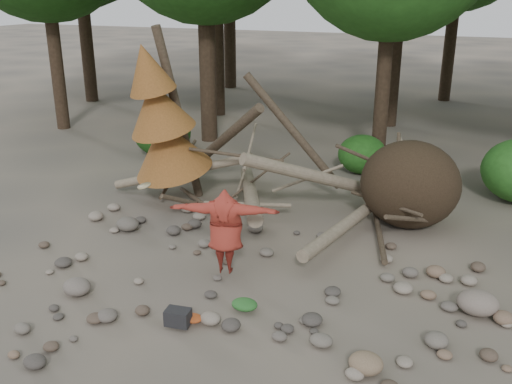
% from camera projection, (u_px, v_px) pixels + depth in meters
% --- Properties ---
extents(ground, '(120.00, 120.00, 0.00)m').
position_uv_depth(ground, '(221.00, 292.00, 10.15)').
color(ground, '#514C44').
rests_on(ground, ground).
extents(deadfall_pile, '(8.55, 5.24, 3.30)m').
position_uv_depth(deadfall_pile, '(383.00, 184.00, 12.80)').
color(deadfall_pile, '#332619').
rests_on(deadfall_pile, ground).
extents(dead_conifer, '(2.06, 2.16, 4.35)m').
position_uv_depth(dead_conifer, '(162.00, 122.00, 13.48)').
color(dead_conifer, '#4C3F30').
rests_on(dead_conifer, ground).
extents(bush_left, '(1.80, 1.80, 1.44)m').
position_uv_depth(bush_left, '(162.00, 133.00, 18.13)').
color(bush_left, '#1B4B14').
rests_on(bush_left, ground).
extents(bush_mid, '(1.40, 1.40, 1.12)m').
position_uv_depth(bush_mid, '(362.00, 154.00, 16.47)').
color(bush_mid, '#245F1B').
rests_on(bush_mid, ground).
extents(frisbee_thrower, '(2.74, 1.01, 1.64)m').
position_uv_depth(frisbee_thrower, '(225.00, 231.00, 10.46)').
color(frisbee_thrower, maroon).
rests_on(frisbee_thrower, ground).
extents(backpack, '(0.42, 0.31, 0.26)m').
position_uv_depth(backpack, '(178.00, 320.00, 9.05)').
color(backpack, black).
rests_on(backpack, ground).
extents(cloth_green, '(0.44, 0.37, 0.17)m').
position_uv_depth(cloth_green, '(245.00, 307.00, 9.51)').
color(cloth_green, '#276026').
rests_on(cloth_green, ground).
extents(cloth_orange, '(0.32, 0.26, 0.12)m').
position_uv_depth(cloth_orange, '(193.00, 321.00, 9.17)').
color(cloth_orange, '#A1431B').
rests_on(cloth_orange, ground).
extents(boulder_front_left, '(0.50, 0.45, 0.30)m').
position_uv_depth(boulder_front_left, '(77.00, 287.00, 10.02)').
color(boulder_front_left, slate).
rests_on(boulder_front_left, ground).
extents(boulder_front_right, '(0.49, 0.44, 0.29)m').
position_uv_depth(boulder_front_right, '(366.00, 363.00, 7.99)').
color(boulder_front_right, '#856D53').
rests_on(boulder_front_right, ground).
extents(boulder_mid_right, '(0.68, 0.61, 0.41)m').
position_uv_depth(boulder_mid_right, '(478.00, 303.00, 9.42)').
color(boulder_mid_right, gray).
rests_on(boulder_mid_right, ground).
extents(boulder_mid_left, '(0.51, 0.46, 0.31)m').
position_uv_depth(boulder_mid_left, '(128.00, 224.00, 12.66)').
color(boulder_mid_left, '#5D574F').
rests_on(boulder_mid_left, ground).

